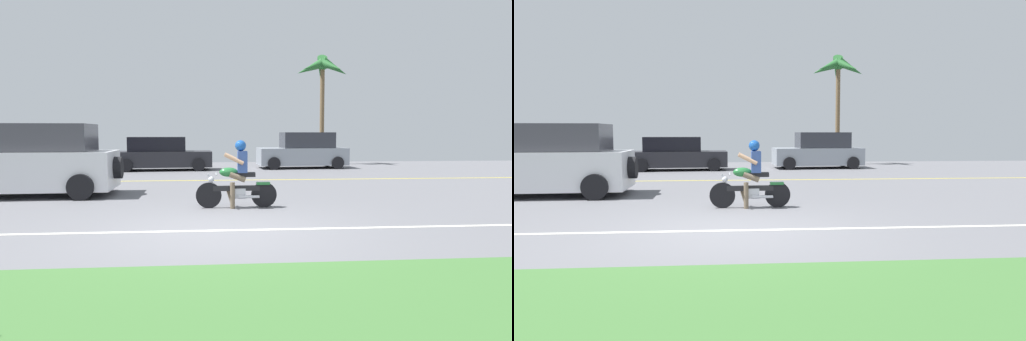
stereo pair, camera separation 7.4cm
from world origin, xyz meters
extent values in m
cube|color=slate|center=(0.00, 3.00, -0.02)|extent=(56.00, 30.00, 0.04)
cube|color=#3D6B33|center=(0.00, -4.10, 0.03)|extent=(56.00, 3.80, 0.06)
cube|color=silver|center=(0.00, 0.03, 0.00)|extent=(50.40, 0.12, 0.01)
cube|color=yellow|center=(0.00, 8.28, 0.00)|extent=(50.40, 0.12, 0.01)
cylinder|color=black|center=(-0.21, 2.40, 0.28)|extent=(0.56, 0.09, 0.56)
cylinder|color=black|center=(0.99, 2.41, 0.28)|extent=(0.56, 0.09, 0.56)
cylinder|color=#B7BAC1|center=(-0.12, 2.40, 0.51)|extent=(0.25, 0.05, 0.48)
cube|color=black|center=(0.39, 2.41, 0.43)|extent=(1.01, 0.10, 0.11)
cube|color=#B7BAC1|center=(0.43, 2.41, 0.32)|extent=(0.30, 0.19, 0.22)
ellipsoid|color=#236B33|center=(0.22, 2.41, 0.78)|extent=(0.41, 0.22, 0.20)
cube|color=black|center=(0.57, 2.41, 0.72)|extent=(0.45, 0.21, 0.09)
cube|color=#236B33|center=(0.97, 2.41, 0.53)|extent=(0.30, 0.15, 0.06)
cylinder|color=#B7BAC1|center=(-0.05, 2.40, 0.74)|extent=(0.04, 0.58, 0.03)
sphere|color=#B7BAC1|center=(-0.16, 2.40, 0.63)|extent=(0.13, 0.13, 0.13)
cylinder|color=#B7BAC1|center=(0.65, 2.30, 0.25)|extent=(0.46, 0.07, 0.06)
cube|color=#334C8C|center=(0.52, 2.41, 1.00)|extent=(0.21, 0.30, 0.46)
sphere|color=#194C9E|center=(0.48, 2.41, 1.35)|extent=(0.24, 0.24, 0.24)
cylinder|color=brown|center=(0.41, 2.50, 0.68)|extent=(0.37, 0.12, 0.23)
cylinder|color=brown|center=(0.41, 2.31, 0.68)|extent=(0.37, 0.12, 0.23)
cylinder|color=brown|center=(0.30, 2.28, 0.28)|extent=(0.10, 0.10, 0.57)
cylinder|color=brown|center=(0.26, 2.52, 0.25)|extent=(0.19, 0.10, 0.31)
cylinder|color=tan|center=(0.33, 2.59, 1.07)|extent=(0.42, 0.09, 0.26)
cylinder|color=tan|center=(0.33, 2.22, 1.07)|extent=(0.42, 0.09, 0.26)
cube|color=silver|center=(-5.00, 4.77, 0.66)|extent=(4.65, 2.05, 0.98)
cube|color=#414147|center=(-4.90, 4.77, 1.51)|extent=(3.36, 1.74, 0.71)
cylinder|color=black|center=(-3.37, 5.77, 0.32)|extent=(0.65, 0.24, 0.64)
cylinder|color=black|center=(-3.31, 3.88, 0.32)|extent=(0.65, 0.24, 0.64)
cylinder|color=black|center=(-2.60, 4.85, 0.71)|extent=(0.22, 0.58, 0.58)
cube|color=navy|center=(-7.65, 13.97, 0.53)|extent=(3.90, 1.79, 0.75)
cube|color=black|center=(-7.88, 13.98, 1.25)|extent=(2.28, 1.50, 0.69)
cylinder|color=black|center=(-9.06, 13.22, 0.28)|extent=(0.57, 0.20, 0.56)
cylinder|color=black|center=(-6.30, 13.09, 0.28)|extent=(0.57, 0.20, 0.56)
cylinder|color=black|center=(-8.99, 14.84, 0.28)|extent=(0.57, 0.20, 0.56)
cylinder|color=black|center=(-6.23, 14.72, 0.28)|extent=(0.57, 0.20, 0.56)
cube|color=#232328|center=(-2.27, 12.84, 0.49)|extent=(4.24, 1.91, 0.67)
cube|color=black|center=(-2.51, 12.83, 1.13)|extent=(2.49, 1.56, 0.62)
cylinder|color=black|center=(-3.70, 11.93, 0.28)|extent=(0.57, 0.22, 0.56)
cylinder|color=black|center=(-0.72, 12.14, 0.28)|extent=(0.57, 0.22, 0.56)
cylinder|color=black|center=(-3.81, 13.55, 0.28)|extent=(0.57, 0.22, 0.56)
cylinder|color=black|center=(-0.84, 13.76, 0.28)|extent=(0.57, 0.22, 0.56)
cube|color=#8C939E|center=(3.95, 13.50, 0.54)|extent=(4.08, 1.86, 0.77)
cube|color=#2D2F36|center=(4.19, 13.51, 1.28)|extent=(2.39, 1.55, 0.71)
cylinder|color=black|center=(5.35, 14.41, 0.28)|extent=(0.57, 0.21, 0.56)
cylinder|color=black|center=(2.47, 14.27, 0.28)|extent=(0.57, 0.21, 0.56)
cylinder|color=black|center=(5.43, 12.73, 0.28)|extent=(0.57, 0.21, 0.56)
cylinder|color=black|center=(2.55, 12.60, 0.28)|extent=(0.57, 0.21, 0.56)
cylinder|color=brown|center=(5.47, 16.04, 2.54)|extent=(0.23, 0.23, 5.09)
sphere|color=#235B28|center=(5.47, 16.04, 5.09)|extent=(0.59, 0.59, 0.59)
cone|color=#235B28|center=(6.12, 16.12, 4.92)|extent=(1.57, 0.70, 1.09)
cone|color=#235B28|center=(5.56, 16.68, 4.92)|extent=(0.71, 1.43, 1.40)
cone|color=#235B28|center=(4.89, 16.33, 4.92)|extent=(1.60, 1.15, 0.97)
cone|color=#235B28|center=(4.92, 15.69, 4.92)|extent=(1.57, 1.25, 0.90)
cone|color=#235B28|center=(5.78, 15.47, 4.92)|extent=(1.19, 1.59, 0.95)
camera|label=1|loc=(-0.12, -7.73, 1.64)|focal=32.91mm
camera|label=2|loc=(-0.04, -7.74, 1.64)|focal=32.91mm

